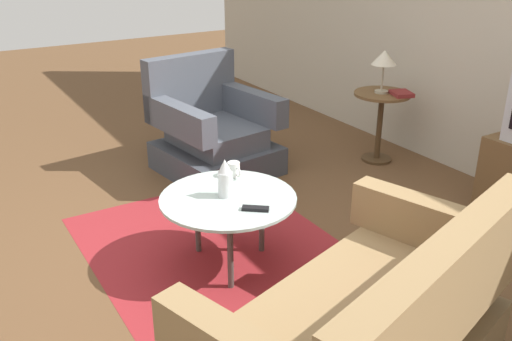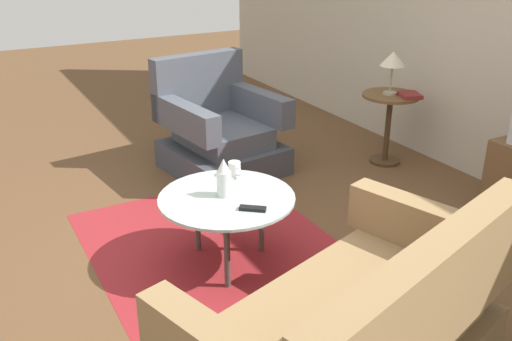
{
  "view_description": "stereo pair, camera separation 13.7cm",
  "coord_description": "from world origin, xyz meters",
  "px_view_note": "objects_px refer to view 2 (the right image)",
  "views": [
    {
      "loc": [
        2.71,
        -1.48,
        1.93
      ],
      "look_at": [
        -0.05,
        0.2,
        0.55
      ],
      "focal_mm": 39.29,
      "sensor_mm": 36.0,
      "label": 1
    },
    {
      "loc": [
        2.78,
        -1.36,
        1.93
      ],
      "look_at": [
        -0.05,
        0.2,
        0.55
      ],
      "focal_mm": 39.29,
      "sensor_mm": 36.0,
      "label": 2
    }
  ],
  "objects_px": {
    "couch": "(355,336)",
    "side_table": "(389,114)",
    "table_lamp": "(393,60)",
    "vase": "(224,178)",
    "book": "(410,95)",
    "armchair": "(219,133)",
    "coffee_table": "(227,202)",
    "mug": "(235,169)",
    "tv_remote_dark": "(253,208)"
  },
  "relations": [
    {
      "from": "side_table",
      "to": "book",
      "type": "distance_m",
      "value": 0.26
    },
    {
      "from": "couch",
      "to": "mug",
      "type": "xyz_separation_m",
      "value": [
        -1.48,
        0.16,
        0.21
      ]
    },
    {
      "from": "side_table",
      "to": "book",
      "type": "relative_size",
      "value": 2.67
    },
    {
      "from": "side_table",
      "to": "mug",
      "type": "height_order",
      "value": "side_table"
    },
    {
      "from": "vase",
      "to": "mug",
      "type": "xyz_separation_m",
      "value": [
        -0.23,
        0.19,
        -0.07
      ]
    },
    {
      "from": "mug",
      "to": "side_table",
      "type": "bearing_deg",
      "value": 107.5
    },
    {
      "from": "couch",
      "to": "side_table",
      "type": "bearing_deg",
      "value": 29.21
    },
    {
      "from": "tv_remote_dark",
      "to": "book",
      "type": "bearing_deg",
      "value": -117.29
    },
    {
      "from": "coffee_table",
      "to": "vase",
      "type": "relative_size",
      "value": 3.47
    },
    {
      "from": "side_table",
      "to": "table_lamp",
      "type": "height_order",
      "value": "table_lamp"
    },
    {
      "from": "couch",
      "to": "armchair",
      "type": "bearing_deg",
      "value": 60.41
    },
    {
      "from": "armchair",
      "to": "couch",
      "type": "height_order",
      "value": "armchair"
    },
    {
      "from": "tv_remote_dark",
      "to": "mug",
      "type": "bearing_deg",
      "value": -66.47
    },
    {
      "from": "table_lamp",
      "to": "tv_remote_dark",
      "type": "height_order",
      "value": "table_lamp"
    },
    {
      "from": "coffee_table",
      "to": "table_lamp",
      "type": "xyz_separation_m",
      "value": [
        -0.82,
        1.98,
        0.5
      ]
    },
    {
      "from": "armchair",
      "to": "book",
      "type": "distance_m",
      "value": 1.67
    },
    {
      "from": "armchair",
      "to": "table_lamp",
      "type": "xyz_separation_m",
      "value": [
        0.6,
        1.36,
        0.6
      ]
    },
    {
      "from": "couch",
      "to": "table_lamp",
      "type": "height_order",
      "value": "table_lamp"
    },
    {
      "from": "book",
      "to": "armchair",
      "type": "bearing_deg",
      "value": -96.55
    },
    {
      "from": "coffee_table",
      "to": "couch",
      "type": "bearing_deg",
      "value": 0.92
    },
    {
      "from": "coffee_table",
      "to": "mug",
      "type": "distance_m",
      "value": 0.32
    },
    {
      "from": "side_table",
      "to": "tv_remote_dark",
      "type": "xyz_separation_m",
      "value": [
        1.06,
        -1.94,
        0.02
      ]
    },
    {
      "from": "armchair",
      "to": "couch",
      "type": "relative_size",
      "value": 0.58
    },
    {
      "from": "couch",
      "to": "book",
      "type": "distance_m",
      "value": 2.81
    },
    {
      "from": "table_lamp",
      "to": "book",
      "type": "xyz_separation_m",
      "value": [
        0.16,
        0.09,
        -0.28
      ]
    },
    {
      "from": "tv_remote_dark",
      "to": "armchair",
      "type": "bearing_deg",
      "value": -70.23
    },
    {
      "from": "coffee_table",
      "to": "vase",
      "type": "distance_m",
      "value": 0.15
    },
    {
      "from": "vase",
      "to": "tv_remote_dark",
      "type": "bearing_deg",
      "value": 13.24
    },
    {
      "from": "coffee_table",
      "to": "table_lamp",
      "type": "height_order",
      "value": "table_lamp"
    },
    {
      "from": "table_lamp",
      "to": "vase",
      "type": "height_order",
      "value": "table_lamp"
    },
    {
      "from": "couch",
      "to": "side_table",
      "type": "relative_size",
      "value": 2.71
    },
    {
      "from": "coffee_table",
      "to": "tv_remote_dark",
      "type": "relative_size",
      "value": 5.46
    },
    {
      "from": "vase",
      "to": "coffee_table",
      "type": "bearing_deg",
      "value": 24.14
    },
    {
      "from": "coffee_table",
      "to": "book",
      "type": "distance_m",
      "value": 2.18
    },
    {
      "from": "table_lamp",
      "to": "vase",
      "type": "distance_m",
      "value": 2.17
    },
    {
      "from": "side_table",
      "to": "table_lamp",
      "type": "distance_m",
      "value": 0.47
    },
    {
      "from": "vase",
      "to": "couch",
      "type": "bearing_deg",
      "value": 1.29
    },
    {
      "from": "armchair",
      "to": "table_lamp",
      "type": "bearing_deg",
      "value": 148.74
    },
    {
      "from": "armchair",
      "to": "book",
      "type": "height_order",
      "value": "armchair"
    },
    {
      "from": "couch",
      "to": "coffee_table",
      "type": "distance_m",
      "value": 1.24
    },
    {
      "from": "vase",
      "to": "book",
      "type": "bearing_deg",
      "value": 107.41
    },
    {
      "from": "armchair",
      "to": "coffee_table",
      "type": "relative_size",
      "value": 1.2
    },
    {
      "from": "armchair",
      "to": "tv_remote_dark",
      "type": "relative_size",
      "value": 6.57
    },
    {
      "from": "armchair",
      "to": "couch",
      "type": "distance_m",
      "value": 2.72
    },
    {
      "from": "mug",
      "to": "tv_remote_dark",
      "type": "height_order",
      "value": "mug"
    },
    {
      "from": "side_table",
      "to": "mug",
      "type": "xyz_separation_m",
      "value": [
        0.57,
        -1.81,
        0.06
      ]
    },
    {
      "from": "couch",
      "to": "side_table",
      "type": "height_order",
      "value": "couch"
    },
    {
      "from": "side_table",
      "to": "table_lamp",
      "type": "xyz_separation_m",
      "value": [
        -0.0,
        -0.01,
        0.47
      ]
    },
    {
      "from": "table_lamp",
      "to": "mug",
      "type": "distance_m",
      "value": 1.93
    },
    {
      "from": "couch",
      "to": "mug",
      "type": "relative_size",
      "value": 13.19
    }
  ]
}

